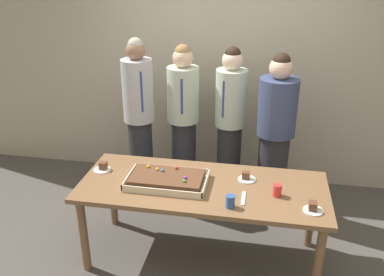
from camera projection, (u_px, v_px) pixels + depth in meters
The scene contains 14 objects.
ground_plane at pixel (202, 256), 3.71m from camera, with size 12.00×12.00×0.00m, color #4C4742.
interior_back_panel at pixel (227, 51), 4.54m from camera, with size 8.00×0.12×3.00m, color #B2A893.
party_table at pixel (203, 193), 3.45m from camera, with size 2.04×0.83×0.73m.
sheet_cake at pixel (167, 179), 3.42m from camera, with size 0.66×0.40×0.10m.
plated_slice_near_left at pixel (313, 208), 3.06m from camera, with size 0.15×0.15×0.07m.
plated_slice_near_right at pixel (103, 168), 3.64m from camera, with size 0.15×0.15×0.08m.
plated_slice_far_left at pixel (246, 177), 3.49m from camera, with size 0.15×0.15×0.07m.
drink_cup_nearest at pixel (277, 190), 3.25m from camera, with size 0.07×0.07×0.10m, color red.
drink_cup_middle at pixel (230, 201), 3.10m from camera, with size 0.07×0.07×0.10m, color #2D5199.
cake_server_utensil at pixel (243, 198), 3.22m from camera, with size 0.03×0.20×0.01m, color silver.
person_serving_front at pixel (275, 135), 4.04m from camera, with size 0.37×0.37×1.67m.
person_green_shirt_behind at pixel (230, 123), 4.29m from camera, with size 0.32×0.32×1.67m.
person_striped_tie_right at pixel (139, 119), 4.29m from camera, with size 0.31×0.31×1.75m.
person_far_right_suit at pixel (183, 120), 4.37m from camera, with size 0.33×0.33×1.67m.
Camera 1 is at (0.46, -2.93, 2.47)m, focal length 38.78 mm.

